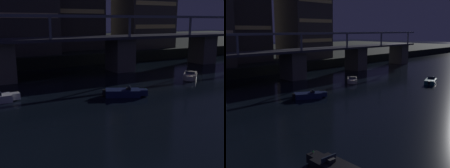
# 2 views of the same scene
# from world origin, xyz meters

# --- Properties ---
(far_riverbank) EXTENTS (240.00, 80.00, 2.20)m
(far_riverbank) POSITION_xyz_m (0.00, 87.72, 1.10)
(far_riverbank) COLOR black
(far_riverbank) RESTS_ON ground
(river_bridge) EXTENTS (84.40, 6.40, 9.38)m
(river_bridge) POSITION_xyz_m (0.00, 39.71, 4.02)
(river_bridge) COLOR #605B51
(river_bridge) RESTS_ON ground
(speedboat_near_left) EXTENTS (4.94, 3.42, 1.16)m
(speedboat_near_left) POSITION_xyz_m (-8.34, 24.64, 0.41)
(speedboat_near_left) COLOR #19234C
(speedboat_near_left) RESTS_ON ground
(speedboat_mid_left) EXTENTS (4.48, 4.29, 1.16)m
(speedboat_mid_left) POSITION_xyz_m (5.67, 28.61, 0.41)
(speedboat_mid_left) COLOR beige
(speedboat_mid_left) RESTS_ON ground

